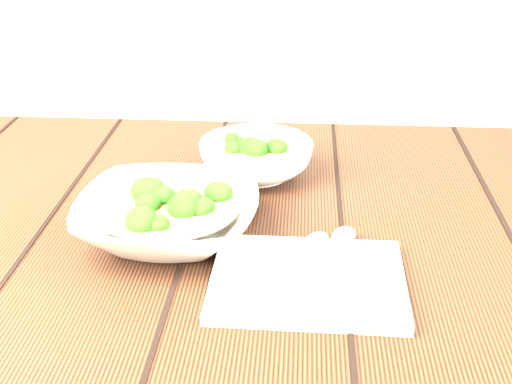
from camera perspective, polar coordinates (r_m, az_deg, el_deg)
The scene contains 7 objects.
table at distance 1.04m, azimuth -3.57°, elevation -8.15°, with size 1.20×0.80×0.75m.
soup_bowl_front at distance 0.92m, azimuth -7.06°, elevation -1.94°, with size 0.24×0.24×0.07m.
soup_bowl_back at distance 1.10m, azimuth 0.01°, elevation 2.78°, with size 0.22×0.22×0.06m.
trivet at distance 0.99m, azimuth -2.79°, elevation -0.85°, with size 0.11×0.11×0.03m, color black.
napkin at distance 0.83m, azimuth 4.15°, elevation -7.06°, with size 0.22×0.18×0.01m, color beige.
spoon_left at distance 0.86m, azimuth 4.15°, elevation -5.04°, with size 0.07×0.18×0.01m.
spoon_right at distance 0.88m, azimuth 6.57°, elevation -4.58°, with size 0.06×0.18×0.01m.
Camera 1 is at (0.12, -0.86, 1.20)m, focal length 50.00 mm.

